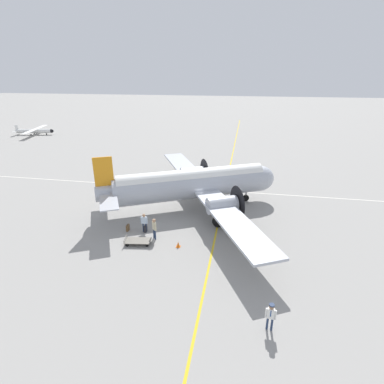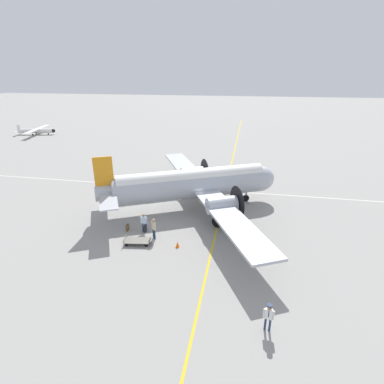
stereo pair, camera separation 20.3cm
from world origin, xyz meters
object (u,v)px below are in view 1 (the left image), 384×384
suitcase_near_door (145,229)px  ramp_agent (144,221)px  crew_foreground (271,314)px  passenger_boarding (154,227)px  traffic_cone (178,245)px  airliner_main (196,184)px  baggage_cart (138,241)px  light_aircraft_distant (35,131)px  suitcase_upright_spare (128,228)px

suitcase_near_door → ramp_agent: bearing=-82.9°
crew_foreground → suitcase_near_door: crew_foreground is taller
passenger_boarding → crew_foreground: bearing=6.3°
crew_foreground → traffic_cone: crew_foreground is taller
airliner_main → ramp_agent: airliner_main is taller
passenger_boarding → ramp_agent: size_ratio=1.07×
baggage_cart → passenger_boarding: bearing=35.0°
passenger_boarding → baggage_cart: passenger_boarding is taller
light_aircraft_distant → traffic_cone: bearing=-56.0°
airliner_main → suitcase_near_door: (5.71, -3.45, -2.26)m
airliner_main → crew_foreground: 16.03m
suitcase_upright_spare → light_aircraft_distant: (-36.59, -35.56, 0.57)m
ramp_agent → traffic_cone: ramp_agent is taller
suitcase_near_door → light_aircraft_distant: (-36.50, -37.13, 0.55)m
airliner_main → ramp_agent: 6.88m
light_aircraft_distant → traffic_cone: size_ratio=24.06×
crew_foreground → passenger_boarding: 11.81m
passenger_boarding → ramp_agent: bearing=-170.3°
passenger_boarding → traffic_cone: bearing=26.6°
baggage_cart → light_aircraft_distant: bearing=125.6°
crew_foreground → suitcase_upright_spare: bearing=-28.1°
passenger_boarding → baggage_cart: bearing=-87.9°
passenger_boarding → suitcase_upright_spare: bearing=-149.4°
ramp_agent → traffic_cone: size_ratio=3.77×
crew_foreground → light_aircraft_distant: (-45.42, -46.96, -0.22)m
ramp_agent → baggage_cart: size_ratio=0.78×
crew_foreground → ramp_agent: 13.32m
ramp_agent → suitcase_upright_spare: size_ratio=2.86×
suitcase_near_door → baggage_cart: size_ratio=0.29×
baggage_cart → light_aircraft_distant: 53.49m
suitcase_upright_spare → traffic_cone: bearing=70.1°
airliner_main → suitcase_near_door: 7.04m
suitcase_upright_spare → light_aircraft_distant: light_aircraft_distant is taller
crew_foreground → traffic_cone: bearing=-37.6°
suitcase_upright_spare → baggage_cart: 2.48m
airliner_main → suitcase_upright_spare: (5.79, -5.02, -2.28)m
crew_foreground → traffic_cone: 9.68m
airliner_main → crew_foreground: (14.63, 6.38, -1.49)m
passenger_boarding → ramp_agent: (-0.95, -1.18, -0.07)m
ramp_agent → baggage_cart: 2.13m
suitcase_near_door → light_aircraft_distant: bearing=-134.5°
airliner_main → ramp_agent: bearing=-148.3°
light_aircraft_distant → passenger_boarding: bearing=-56.9°
airliner_main → light_aircraft_distant: airliner_main is taller
airliner_main → ramp_agent: size_ratio=14.58×
ramp_agent → suitcase_near_door: ramp_agent is taller
baggage_cart → light_aircraft_distant: size_ratio=0.20×
crew_foreground → baggage_cart: bearing=-25.5°
crew_foreground → suitcase_upright_spare: 14.44m
light_aircraft_distant → ramp_agent: bearing=-57.1°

